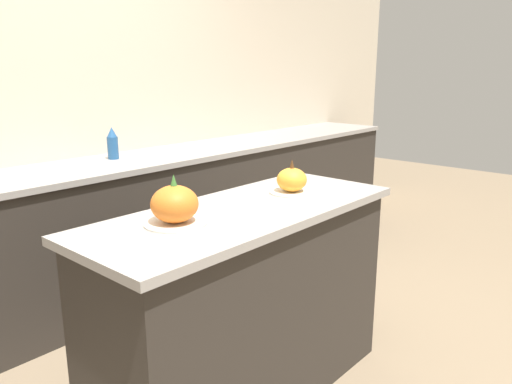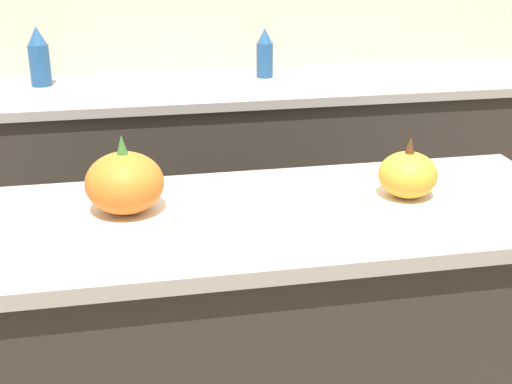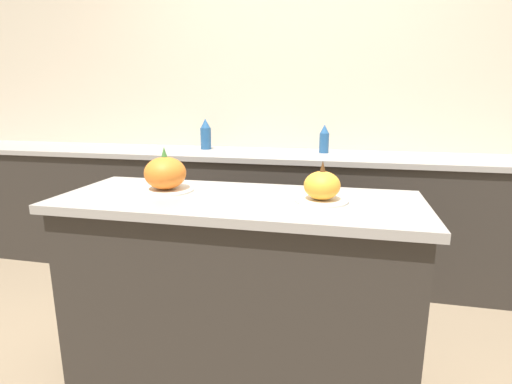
{
  "view_description": "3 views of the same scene",
  "coord_description": "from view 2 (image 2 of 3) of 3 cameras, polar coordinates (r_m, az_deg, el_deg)",
  "views": [
    {
      "loc": [
        -1.47,
        -1.36,
        1.46
      ],
      "look_at": [
        0.08,
        0.01,
        0.94
      ],
      "focal_mm": 35.0,
      "sensor_mm": 36.0,
      "label": 1
    },
    {
      "loc": [
        -0.33,
        -1.49,
        1.54
      ],
      "look_at": [
        -0.03,
        0.04,
        0.93
      ],
      "focal_mm": 50.0,
      "sensor_mm": 36.0,
      "label": 2
    },
    {
      "loc": [
        0.41,
        -1.51,
        1.28
      ],
      "look_at": [
        0.07,
        0.0,
        0.92
      ],
      "focal_mm": 28.0,
      "sensor_mm": 36.0,
      "label": 3
    }
  ],
  "objects": [
    {
      "name": "pumpkin_cake_left",
      "position": [
        1.64,
        -10.46,
        0.52
      ],
      "size": [
        0.24,
        0.24,
        0.19
      ],
      "color": "silver",
      "rests_on": "kitchen_island"
    },
    {
      "name": "bottle_short",
      "position": [
        2.98,
        0.7,
        10.99
      ],
      "size": [
        0.07,
        0.07,
        0.2
      ],
      "color": "#235184",
      "rests_on": "back_counter"
    },
    {
      "name": "pumpkin_cake_right",
      "position": [
        1.75,
        12.03,
        1.14
      ],
      "size": [
        0.21,
        0.21,
        0.16
      ],
      "color": "silver",
      "rests_on": "kitchen_island"
    },
    {
      "name": "back_counter",
      "position": [
        3.0,
        -3.94,
        0.24
      ],
      "size": [
        6.0,
        0.6,
        0.9
      ],
      "color": "#2D2823",
      "rests_on": "ground_plane"
    },
    {
      "name": "bottle_tall",
      "position": [
        2.95,
        -16.97,
        10.25
      ],
      "size": [
        0.08,
        0.08,
        0.23
      ],
      "color": "#235184",
      "rests_on": "back_counter"
    },
    {
      "name": "kitchen_island",
      "position": [
        1.88,
        1.22,
        -14.1
      ],
      "size": [
        1.47,
        0.57,
        0.89
      ],
      "color": "#2D2823",
      "rests_on": "ground_plane"
    }
  ]
}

